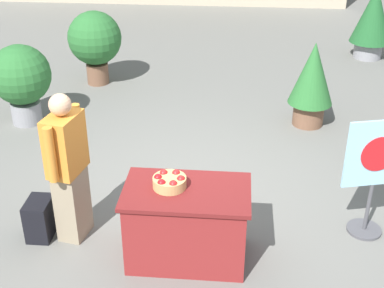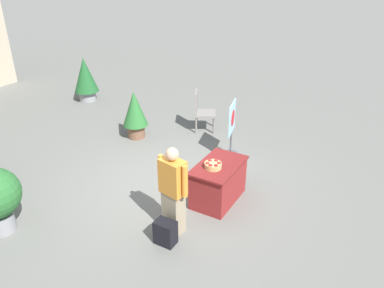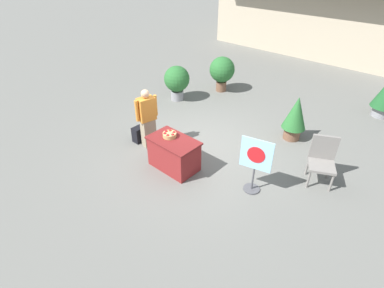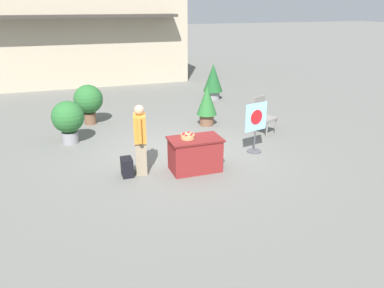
{
  "view_description": "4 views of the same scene",
  "coord_description": "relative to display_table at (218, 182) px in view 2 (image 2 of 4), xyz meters",
  "views": [
    {
      "loc": [
        0.49,
        -5.15,
        3.48
      ],
      "look_at": [
        0.08,
        -0.64,
        1.03
      ],
      "focal_mm": 50.0,
      "sensor_mm": 36.0,
      "label": 1
    },
    {
      "loc": [
        -5.38,
        -3.61,
        4.19
      ],
      "look_at": [
        0.6,
        -0.18,
        0.75
      ],
      "focal_mm": 35.0,
      "sensor_mm": 36.0,
      "label": 2
    },
    {
      "loc": [
        4.23,
        -5.01,
        4.44
      ],
      "look_at": [
        0.39,
        -0.78,
        0.67
      ],
      "focal_mm": 28.0,
      "sensor_mm": 36.0,
      "label": 3
    },
    {
      "loc": [
        -2.55,
        -8.47,
        3.61
      ],
      "look_at": [
        0.02,
        -0.99,
        0.62
      ],
      "focal_mm": 35.0,
      "sensor_mm": 36.0,
      "label": 4
    }
  ],
  "objects": [
    {
      "name": "poster_board",
      "position": [
        1.82,
        0.56,
        0.34
      ],
      "size": [
        0.66,
        0.36,
        1.29
      ],
      "rotation": [
        0.0,
        0.0,
        -1.32
      ],
      "color": "#4C4C51",
      "rests_on": "ground_plane"
    },
    {
      "name": "backpack",
      "position": [
        -1.53,
        0.19,
        -0.18
      ],
      "size": [
        0.24,
        0.34,
        0.42
      ],
      "color": "black",
      "rests_on": "ground_plane"
    },
    {
      "name": "display_table",
      "position": [
        0.0,
        0.0,
        0.0
      ],
      "size": [
        1.18,
        0.72,
        0.77
      ],
      "color": "maroon",
      "rests_on": "ground_plane"
    },
    {
      "name": "potted_plant_near_right",
      "position": [
        2.93,
        6.19,
        0.38
      ],
      "size": [
        0.77,
        0.77,
        1.4
      ],
      "color": "gray",
      "rests_on": "ground_plane"
    },
    {
      "name": "apple_basket",
      "position": [
        -0.16,
        0.04,
        0.44
      ],
      "size": [
        0.31,
        0.31,
        0.13
      ],
      "color": "tan",
      "rests_on": "display_table"
    },
    {
      "name": "person_visitor",
      "position": [
        -1.19,
        0.25,
        0.41
      ],
      "size": [
        0.34,
        0.6,
        1.58
      ],
      "rotation": [
        0.0,
        0.0,
        -0.2
      ],
      "color": "gray",
      "rests_on": "ground_plane"
    },
    {
      "name": "potted_plant_far_right",
      "position": [
        1.48,
        3.09,
        0.31
      ],
      "size": [
        0.63,
        0.63,
        1.24
      ],
      "color": "brown",
      "rests_on": "ground_plane"
    },
    {
      "name": "ground_plane",
      "position": [
        -0.07,
        1.05,
        -0.39
      ],
      "size": [
        120.0,
        120.0,
        0.0
      ],
      "primitive_type": "plane",
      "color": "slate"
    },
    {
      "name": "patio_chair",
      "position": [
        2.73,
        1.86,
        0.2
      ],
      "size": [
        0.74,
        0.74,
        1.08
      ],
      "rotation": [
        0.0,
        0.0,
        5.19
      ],
      "color": "gray",
      "rests_on": "ground_plane"
    }
  ]
}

